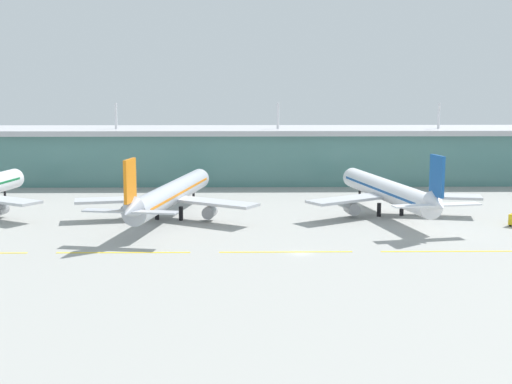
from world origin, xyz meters
TOP-DOWN VIEW (x-y plane):
  - ground_plane at (0.00, 0.00)m, footprint 600.00×600.00m
  - terminal_building at (-0.00, 110.06)m, footprint 288.00×34.00m
  - airliner_near_middle at (-30.92, 39.01)m, footprint 48.00×70.30m
  - airliner_far_middle at (26.86, 43.47)m, footprint 47.90×65.13m
  - taxiway_stripe_mid_west at (-37.00, 1.36)m, footprint 28.00×0.70m
  - taxiway_stripe_centre at (-3.00, 1.36)m, footprint 28.00×0.70m
  - taxiway_stripe_mid_east at (31.00, 1.36)m, footprint 28.00×0.70m

SIDE VIEW (x-z plane):
  - ground_plane at x=0.00m, z-range 0.00..0.00m
  - taxiway_stripe_mid_west at x=-37.00m, z-range 0.00..0.04m
  - taxiway_stripe_centre at x=-3.00m, z-range 0.00..0.04m
  - taxiway_stripe_mid_east at x=31.00m, z-range 0.00..0.04m
  - airliner_far_middle at x=26.86m, z-range -3.00..15.90m
  - airliner_near_middle at x=-30.92m, z-range -2.99..15.91m
  - terminal_building at x=0.00m, z-range -4.30..23.93m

